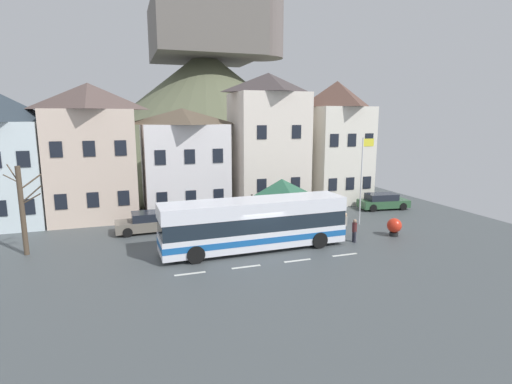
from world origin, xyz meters
The scene contains 19 objects.
ground_plane centered at (0.00, 0.00, -0.03)m, with size 40.00×60.00×0.07m.
townhouse_00 centered at (-15.47, 12.14, 4.76)m, with size 5.11×6.35×9.53m.
townhouse_01 centered at (-9.62, 11.75, 5.20)m, with size 6.32×5.57×10.41m.
townhouse_02 centered at (-2.57, 12.34, 4.30)m, with size 6.59×6.75×8.60m.
townhouse_03 centered at (4.76, 11.64, 5.79)m, with size 6.04×5.34×11.59m.
townhouse_04 centered at (11.53, 11.82, 5.56)m, with size 5.18×5.71×11.12m.
hilltop_castle centered at (3.72, 33.10, 8.85)m, with size 43.24×43.24×23.11m.
transit_bus centered at (-0.17, 0.56, 1.54)m, with size 11.32×2.86×3.05m.
bus_shelter centered at (2.89, 3.79, 3.02)m, with size 3.60×3.60×3.69m.
parked_car_00 centered at (-5.90, 6.49, 0.68)m, with size 4.51×2.05×1.39m.
parked_car_01 centered at (6.60, 6.53, 0.67)m, with size 4.48×2.01×1.36m.
parked_car_02 centered at (13.83, 7.30, 0.66)m, with size 4.42×2.21×1.36m.
pedestrian_00 centered at (6.34, 1.07, 0.93)m, with size 0.30×0.31×1.64m.
pedestrian_01 centered at (6.33, -0.12, 0.82)m, with size 0.30×0.35×1.50m.
pedestrian_02 centered at (5.66, 2.97, 0.90)m, with size 0.34×0.32×1.60m.
public_bench centered at (2.27, 5.38, 0.48)m, with size 1.77×0.48×0.87m.
flagpole centered at (9.14, 3.52, 3.76)m, with size 0.95×0.10×6.42m.
harbour_buoy centered at (9.60, 0.19, 0.68)m, with size 0.97×0.97×1.22m.
bare_tree_00 centered at (-13.02, 3.86, 2.73)m, with size 1.97×1.48×5.21m.
Camera 1 is at (-7.43, -21.47, 7.86)m, focal length 28.08 mm.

